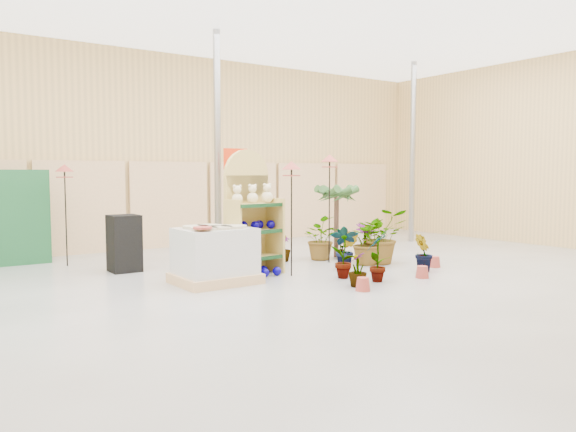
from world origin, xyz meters
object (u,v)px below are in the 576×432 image
(display_shelf, at_px, (250,217))
(potted_plant_2, at_px, (365,242))
(pallet_stack, at_px, (215,255))
(bird_table_front, at_px, (291,169))

(display_shelf, xyz_separation_m, potted_plant_2, (2.26, -0.48, -0.55))
(display_shelf, relative_size, potted_plant_2, 2.48)
(pallet_stack, relative_size, bird_table_front, 0.64)
(bird_table_front, relative_size, potted_plant_2, 2.23)
(pallet_stack, height_order, potted_plant_2, pallet_stack)
(display_shelf, bearing_deg, bird_table_front, -62.99)
(display_shelf, distance_m, potted_plant_2, 2.37)
(potted_plant_2, bearing_deg, bird_table_front, -174.18)
(bird_table_front, height_order, potted_plant_2, bird_table_front)
(pallet_stack, bearing_deg, display_shelf, 26.96)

